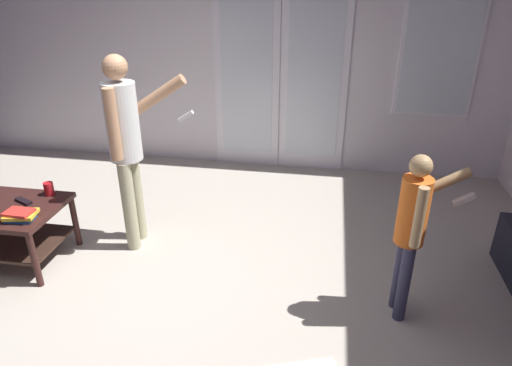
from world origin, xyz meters
TOP-DOWN VIEW (x-y plane):
  - ground_plane at (0.00, 0.00)m, footprint 6.38×5.38m
  - wall_back_with_doors at (0.10, 2.66)m, footprint 6.38×0.09m
  - person_adult at (-0.40, 0.71)m, footprint 0.65×0.46m
  - person_child at (1.75, 0.16)m, footprint 0.50×0.36m
  - cup_near_edge at (-1.05, 0.55)m, footprint 0.08×0.08m
  - tv_remote_black at (-1.19, 0.39)m, footprint 0.18×0.12m
  - book_stack at (-1.03, 0.14)m, footprint 0.24×0.20m

SIDE VIEW (x-z plane):
  - ground_plane at x=0.00m, z-range -0.02..0.00m
  - tv_remote_black at x=-1.19m, z-range 0.49..0.52m
  - book_stack at x=-1.03m, z-range 0.50..0.57m
  - cup_near_edge at x=-1.05m, z-range 0.49..0.60m
  - person_child at x=1.75m, z-range 0.12..1.31m
  - person_adult at x=-0.40m, z-range 0.16..1.78m
  - wall_back_with_doors at x=0.10m, z-range -0.05..2.86m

